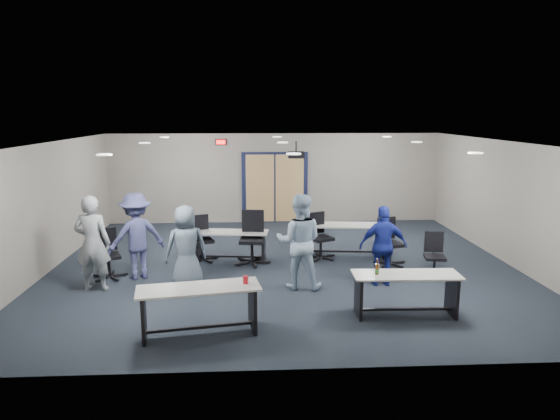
{
  "coord_description": "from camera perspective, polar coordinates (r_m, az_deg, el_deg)",
  "views": [
    {
      "loc": [
        -0.66,
        -10.52,
        3.34
      ],
      "look_at": [
        -0.1,
        -0.3,
        1.32
      ],
      "focal_mm": 32.0,
      "sensor_mm": 36.0,
      "label": 1
    }
  ],
  "objects": [
    {
      "name": "floor",
      "position": [
        11.05,
        0.44,
        -6.39
      ],
      "size": [
        10.0,
        10.0,
        0.0
      ],
      "primitive_type": "plane",
      "color": "black",
      "rests_on": "ground"
    },
    {
      "name": "back_wall",
      "position": [
        15.16,
        -0.61,
        3.65
      ],
      "size": [
        10.0,
        0.04,
        2.7
      ],
      "primitive_type": "cube",
      "color": "gray",
      "rests_on": "floor"
    },
    {
      "name": "front_wall",
      "position": [
        6.37,
        2.98,
        -7.01
      ],
      "size": [
        10.0,
        0.04,
        2.7
      ],
      "primitive_type": "cube",
      "color": "gray",
      "rests_on": "floor"
    },
    {
      "name": "left_wall",
      "position": [
        11.55,
        -25.15,
        0.2
      ],
      "size": [
        0.04,
        9.0,
        2.7
      ],
      "primitive_type": "cube",
      "color": "gray",
      "rests_on": "floor"
    },
    {
      "name": "right_wall",
      "position": [
        12.1,
        24.8,
        0.69
      ],
      "size": [
        0.04,
        9.0,
        2.7
      ],
      "primitive_type": "cube",
      "color": "gray",
      "rests_on": "floor"
    },
    {
      "name": "ceiling",
      "position": [
        10.56,
        0.46,
        7.72
      ],
      "size": [
        10.0,
        9.0,
        0.04
      ],
      "primitive_type": "cube",
      "color": "silver",
      "rests_on": "back_wall"
    },
    {
      "name": "double_door",
      "position": [
        15.17,
        -0.6,
        2.5
      ],
      "size": [
        2.0,
        0.07,
        2.2
      ],
      "color": "#111533",
      "rests_on": "back_wall"
    },
    {
      "name": "exit_sign",
      "position": [
        15.02,
        -6.77,
        7.71
      ],
      "size": [
        0.32,
        0.07,
        0.18
      ],
      "color": "black",
      "rests_on": "back_wall"
    },
    {
      "name": "ceiling_projector",
      "position": [
        11.09,
        1.85,
        6.35
      ],
      "size": [
        0.35,
        0.32,
        0.37
      ],
      "color": "black",
      "rests_on": "ceiling"
    },
    {
      "name": "ceiling_can_lights",
      "position": [
        10.81,
        0.38,
        7.64
      ],
      "size": [
        6.24,
        5.74,
        0.02
      ],
      "primitive_type": null,
      "color": "white",
      "rests_on": "ceiling"
    },
    {
      "name": "table_front_left",
      "position": [
        7.76,
        -9.18,
        -10.32
      ],
      "size": [
        1.92,
        0.91,
        0.87
      ],
      "rotation": [
        0.0,
        0.0,
        0.17
      ],
      "color": "#B5B3AB",
      "rests_on": "floor"
    },
    {
      "name": "table_front_right",
      "position": [
        8.59,
        14.13,
        -8.5
      ],
      "size": [
        1.78,
        0.64,
        0.98
      ],
      "rotation": [
        0.0,
        0.0,
        -0.03
      ],
      "color": "#B5B3AB",
      "rests_on": "floor"
    },
    {
      "name": "table_back_left",
      "position": [
        11.37,
        -5.62,
        -3.51
      ],
      "size": [
        1.73,
        0.75,
        0.68
      ],
      "rotation": [
        0.0,
        0.0,
        -0.12
      ],
      "color": "#B5B3AB",
      "rests_on": "floor"
    },
    {
      "name": "table_back_right",
      "position": [
        11.78,
        7.6,
        -2.78
      ],
      "size": [
        1.91,
        0.8,
        0.75
      ],
      "rotation": [
        0.0,
        0.0,
        -0.1
      ],
      "color": "#B5B3AB",
      "rests_on": "floor"
    },
    {
      "name": "chair_back_a",
      "position": [
        11.41,
        -8.89,
        -3.28
      ],
      "size": [
        0.84,
        0.84,
        1.03
      ],
      "primitive_type": null,
      "rotation": [
        0.0,
        0.0,
        0.38
      ],
      "color": "black",
      "rests_on": "floor"
    },
    {
      "name": "chair_back_b",
      "position": [
        11.05,
        -3.24,
        -3.24
      ],
      "size": [
        0.82,
        0.82,
        1.18
      ],
      "primitive_type": null,
      "rotation": [
        0.0,
        0.0,
        -0.11
      ],
      "color": "black",
      "rests_on": "floor"
    },
    {
      "name": "chair_back_c",
      "position": [
        11.47,
        4.69,
        -3.03
      ],
      "size": [
        0.89,
        0.89,
        1.06
      ],
      "primitive_type": null,
      "rotation": [
        0.0,
        0.0,
        0.44
      ],
      "color": "black",
      "rests_on": "floor"
    },
    {
      "name": "chair_back_d",
      "position": [
        11.23,
        12.53,
        -3.62
      ],
      "size": [
        0.8,
        0.8,
        1.04
      ],
      "primitive_type": null,
      "rotation": [
        0.0,
        0.0,
        0.26
      ],
      "color": "black",
      "rests_on": "floor"
    },
    {
      "name": "chair_loose_left",
      "position": [
        10.7,
        -19.04,
        -4.8
      ],
      "size": [
        0.83,
        0.83,
        1.01
      ],
      "primitive_type": null,
      "rotation": [
        0.0,
        0.0,
        0.41
      ],
      "color": "black",
      "rests_on": "floor"
    },
    {
      "name": "chair_loose_right",
      "position": [
        10.67,
        17.29,
        -4.99
      ],
      "size": [
        0.67,
        0.67,
        0.92
      ],
      "primitive_type": null,
      "rotation": [
        0.0,
        0.0,
        -0.18
      ],
      "color": "black",
      "rests_on": "floor"
    },
    {
      "name": "person_gray",
      "position": [
        10.0,
        -20.64,
        -3.57
      ],
      "size": [
        0.69,
        0.48,
        1.83
      ],
      "primitive_type": "imported",
      "rotation": [
        0.0,
        0.0,
        3.08
      ],
      "color": "gray",
      "rests_on": "floor"
    },
    {
      "name": "person_plaid",
      "position": [
        9.65,
        -10.67,
        -4.19
      ],
      "size": [
        0.91,
        0.74,
        1.62
      ],
      "primitive_type": "imported",
      "rotation": [
        0.0,
        0.0,
        3.46
      ],
      "color": "slate",
      "rests_on": "floor"
    },
    {
      "name": "person_lightblue",
      "position": [
        9.5,
        2.22,
        -3.6
      ],
      "size": [
        0.98,
        0.82,
        1.83
      ],
      "primitive_type": "imported",
      "rotation": [
        0.0,
        0.0,
        2.99
      ],
      "color": "#AECAE6",
      "rests_on": "floor"
    },
    {
      "name": "person_navy",
      "position": [
        9.86,
        11.73,
        -4.04
      ],
      "size": [
        0.94,
        0.41,
        1.58
      ],
      "primitive_type": "imported",
      "rotation": [
        0.0,
        0.0,
        3.11
      ],
      "color": "navy",
      "rests_on": "floor"
    },
    {
      "name": "person_back",
      "position": [
        10.45,
        -16.09,
        -2.88
      ],
      "size": [
        1.31,
        1.13,
        1.76
      ],
      "primitive_type": "imported",
      "rotation": [
        0.0,
        0.0,
        3.65
      ],
      "color": "#424577",
      "rests_on": "floor"
    }
  ]
}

